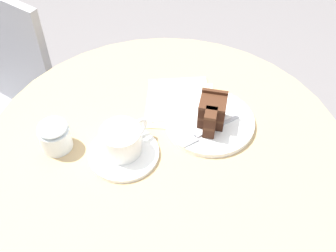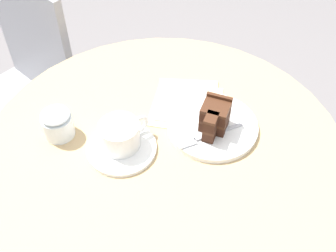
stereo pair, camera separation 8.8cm
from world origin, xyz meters
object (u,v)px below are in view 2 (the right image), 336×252
at_px(cafe_chair, 21,88).
at_px(cake_plate, 212,126).
at_px(fork, 203,137).
at_px(sugar_pot, 57,123).
at_px(coffee_cup, 120,134).
at_px(saucer, 122,148).
at_px(cake_slice, 214,117).
at_px(teaspoon, 124,129).
at_px(napkin, 187,103).

bearing_deg(cafe_chair, cake_plate, 8.62).
xyz_separation_m(cake_plate, fork, (-0.04, -0.02, 0.01)).
bearing_deg(sugar_pot, coffee_cup, -51.75).
xyz_separation_m(saucer, cake_slice, (0.19, -0.08, 0.04)).
bearing_deg(cake_slice, saucer, 157.67).
bearing_deg(teaspoon, sugar_pot, 158.23).
xyz_separation_m(fork, napkin, (0.04, 0.11, -0.01)).
xyz_separation_m(coffee_cup, fork, (0.15, -0.09, -0.02)).
relative_size(teaspoon, fork, 0.68).
xyz_separation_m(teaspoon, cake_slice, (0.16, -0.11, 0.03)).
bearing_deg(napkin, cafe_chair, 112.36).
xyz_separation_m(coffee_cup, cake_plate, (0.19, -0.08, -0.03)).
distance_m(cafe_chair, sugar_pot, 0.54).
relative_size(cake_plate, fork, 1.32).
xyz_separation_m(coffee_cup, cake_slice, (0.18, -0.08, 0.00)).
xyz_separation_m(cake_slice, napkin, (0.01, 0.10, -0.04)).
xyz_separation_m(cake_plate, napkin, (0.00, 0.09, -0.00)).
bearing_deg(coffee_cup, fork, -32.68).
distance_m(coffee_cup, napkin, 0.20).
bearing_deg(sugar_pot, teaspoon, -35.12).
relative_size(fork, sugar_pot, 2.19).
height_order(saucer, cafe_chair, cafe_chair).
relative_size(saucer, coffee_cup, 1.30).
height_order(saucer, teaspoon, teaspoon).
height_order(cake_slice, sugar_pot, cake_slice).
xyz_separation_m(saucer, coffee_cup, (0.00, 0.01, 0.03)).
distance_m(teaspoon, sugar_pot, 0.14).
relative_size(coffee_cup, teaspoon, 1.12).
height_order(fork, sugar_pot, sugar_pot).
bearing_deg(fork, cake_slice, -151.58).
distance_m(coffee_cup, cake_slice, 0.20).
relative_size(cake_plate, cafe_chair, 0.24).
height_order(coffee_cup, teaspoon, coffee_cup).
height_order(napkin, cafe_chair, cafe_chair).
height_order(cafe_chair, sugar_pot, cafe_chair).
xyz_separation_m(teaspoon, cake_plate, (0.16, -0.11, -0.01)).
bearing_deg(napkin, fork, -111.92).
bearing_deg(napkin, sugar_pot, 161.25).
bearing_deg(cafe_chair, teaspoon, -3.72).
height_order(fork, cafe_chair, cafe_chair).
height_order(saucer, coffee_cup, coffee_cup).
height_order(cake_plate, sugar_pot, sugar_pot).
distance_m(cake_plate, fork, 0.05).
bearing_deg(fork, napkin, -98.42).
height_order(teaspoon, napkin, teaspoon).
bearing_deg(teaspoon, coffee_cup, -118.74).
relative_size(teaspoon, napkin, 0.45).
xyz_separation_m(saucer, teaspoon, (0.03, 0.04, 0.01)).
relative_size(coffee_cup, fork, 0.76).
bearing_deg(coffee_cup, cake_slice, -24.58).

